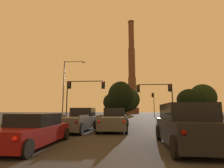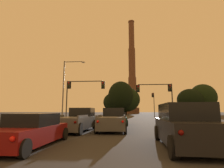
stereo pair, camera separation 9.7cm
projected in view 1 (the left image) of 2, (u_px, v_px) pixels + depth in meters
sedan_center_lane_front at (119, 119)px, 20.18m from camera, size 2.10×4.75×1.43m
sedan_left_lane_third at (33, 131)px, 7.74m from camera, size 2.01×4.72×1.43m
pickup_truck_left_lane_second at (78, 120)px, 13.83m from camera, size 2.32×5.55×1.82m
pickup_truck_center_lane_second at (114, 120)px, 14.40m from camera, size 2.25×5.53×1.82m
suv_right_lane_third at (187, 126)px, 7.51m from camera, size 2.29×4.97×1.86m
traffic_light_overhead_right at (160, 92)px, 28.74m from camera, size 5.98×0.50×6.04m
traffic_light_overhead_left at (79, 90)px, 28.62m from camera, size 6.45×0.50×6.53m
traffic_light_far_right at (153, 101)px, 49.58m from camera, size 0.78×0.50×6.79m
street_lamp at (67, 84)px, 28.80m from camera, size 3.68×0.36×9.91m
smokestack at (132, 76)px, 114.69m from camera, size 8.29×8.29×63.03m
treeline_left_mid at (203, 97)px, 83.06m from camera, size 12.44×11.20×14.40m
treeline_right_mid at (121, 96)px, 77.08m from camera, size 11.16×10.04×14.72m
treeline_center_left at (125, 99)px, 80.56m from camera, size 13.57×12.21×12.69m
treeline_far_left at (190, 100)px, 81.37m from camera, size 11.93×10.73×11.95m
treeline_center_right at (113, 102)px, 79.38m from camera, size 9.33×8.40×9.87m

